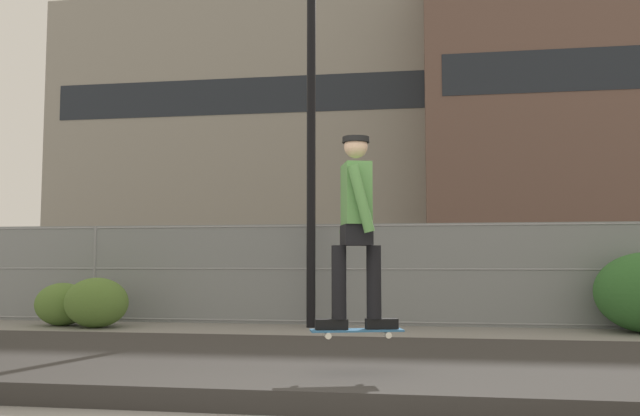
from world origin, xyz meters
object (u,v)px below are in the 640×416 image
(skater, at_px, (356,218))
(shrub_left, at_px, (62,304))
(skateboard, at_px, (357,331))
(parked_car_near, at_px, (195,275))
(street_lamp, at_px, (311,70))
(shrub_center, at_px, (96,303))

(skater, xyz_separation_m, shrub_left, (-5.87, 5.39, -1.16))
(skateboard, height_order, parked_car_near, parked_car_near)
(skateboard, xyz_separation_m, shrub_left, (-5.87, 5.39, -0.19))
(skateboard, distance_m, parked_car_near, 9.73)
(skater, relative_size, parked_car_near, 0.38)
(skateboard, height_order, shrub_left, shrub_left)
(shrub_left, bearing_deg, street_lamp, 4.90)
(parked_car_near, relative_size, shrub_center, 4.01)
(shrub_center, bearing_deg, parked_car_near, 80.49)
(skater, relative_size, shrub_left, 1.71)
(skater, relative_size, shrub_center, 1.51)
(skateboard, distance_m, shrub_left, 7.98)
(skater, bearing_deg, street_lamp, 103.37)
(skater, distance_m, shrub_center, 7.34)
(skater, bearing_deg, parked_car_near, 117.67)
(skateboard, height_order, shrub_center, shrub_center)
(skateboard, xyz_separation_m, street_lamp, (-1.37, 5.78, 4.04))
(street_lamp, bearing_deg, shrub_center, -170.61)
(skateboard, distance_m, shrub_center, 7.26)
(street_lamp, xyz_separation_m, shrub_left, (-4.50, -0.39, -4.23))
(skateboard, relative_size, shrub_left, 0.83)
(shrub_left, relative_size, shrub_center, 0.88)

